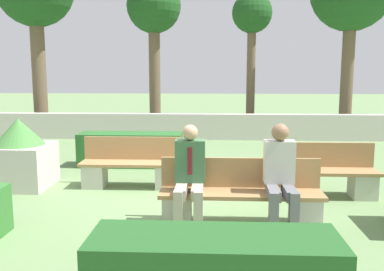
{
  "coord_description": "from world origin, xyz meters",
  "views": [
    {
      "loc": [
        0.65,
        -6.57,
        1.99
      ],
      "look_at": [
        0.31,
        0.5,
        0.9
      ],
      "focal_mm": 40.0,
      "sensor_mm": 36.0,
      "label": 1
    }
  ],
  "objects_px": {
    "planter_corner_right": "(20,155)",
    "bench_right_side": "(322,177)",
    "tree_center_right": "(252,20)",
    "bench_left_side": "(131,169)",
    "person_seated_man": "(190,172)",
    "person_seated_woman": "(280,172)",
    "bench_front": "(241,199)",
    "tree_center_left": "(154,12)"
  },
  "relations": [
    {
      "from": "planter_corner_right",
      "to": "bench_right_side",
      "type": "bearing_deg",
      "value": -4.03
    },
    {
      "from": "bench_right_side",
      "to": "tree_center_right",
      "type": "relative_size",
      "value": 0.39
    },
    {
      "from": "bench_left_side",
      "to": "person_seated_man",
      "type": "height_order",
      "value": "person_seated_man"
    },
    {
      "from": "bench_right_side",
      "to": "person_seated_woman",
      "type": "distance_m",
      "value": 1.72
    },
    {
      "from": "bench_right_side",
      "to": "planter_corner_right",
      "type": "height_order",
      "value": "planter_corner_right"
    },
    {
      "from": "bench_front",
      "to": "bench_left_side",
      "type": "xyz_separation_m",
      "value": [
        -1.76,
        1.71,
        -0.02
      ]
    },
    {
      "from": "bench_front",
      "to": "person_seated_woman",
      "type": "height_order",
      "value": "person_seated_woman"
    },
    {
      "from": "bench_front",
      "to": "bench_right_side",
      "type": "relative_size",
      "value": 1.23
    },
    {
      "from": "bench_front",
      "to": "tree_center_left",
      "type": "bearing_deg",
      "value": 104.96
    },
    {
      "from": "bench_left_side",
      "to": "tree_center_left",
      "type": "height_order",
      "value": "tree_center_left"
    },
    {
      "from": "bench_right_side",
      "to": "bench_front",
      "type": "bearing_deg",
      "value": -145.45
    },
    {
      "from": "bench_right_side",
      "to": "tree_center_left",
      "type": "xyz_separation_m",
      "value": [
        -3.6,
        7.1,
        3.48
      ]
    },
    {
      "from": "bench_left_side",
      "to": "planter_corner_right",
      "type": "bearing_deg",
      "value": -178.24
    },
    {
      "from": "bench_right_side",
      "to": "tree_center_left",
      "type": "relative_size",
      "value": 0.35
    },
    {
      "from": "person_seated_woman",
      "to": "bench_right_side",
      "type": "bearing_deg",
      "value": 58.2
    },
    {
      "from": "bench_right_side",
      "to": "bench_left_side",
      "type": "bearing_deg",
      "value": 163.36
    },
    {
      "from": "bench_front",
      "to": "person_seated_woman",
      "type": "distance_m",
      "value": 0.64
    },
    {
      "from": "person_seated_woman",
      "to": "planter_corner_right",
      "type": "distance_m",
      "value": 4.51
    },
    {
      "from": "bench_front",
      "to": "bench_right_side",
      "type": "height_order",
      "value": "same"
    },
    {
      "from": "person_seated_woman",
      "to": "tree_center_left",
      "type": "distance_m",
      "value": 9.46
    },
    {
      "from": "bench_front",
      "to": "person_seated_man",
      "type": "distance_m",
      "value": 0.77
    },
    {
      "from": "person_seated_man",
      "to": "planter_corner_right",
      "type": "relative_size",
      "value": 1.11
    },
    {
      "from": "bench_right_side",
      "to": "planter_corner_right",
      "type": "bearing_deg",
      "value": 167.19
    },
    {
      "from": "person_seated_woman",
      "to": "tree_center_right",
      "type": "relative_size",
      "value": 0.3
    },
    {
      "from": "bench_left_side",
      "to": "tree_center_left",
      "type": "xyz_separation_m",
      "value": [
        -0.48,
        6.67,
        3.48
      ]
    },
    {
      "from": "bench_front",
      "to": "planter_corner_right",
      "type": "distance_m",
      "value": 4.01
    },
    {
      "from": "tree_center_right",
      "to": "person_seated_man",
      "type": "bearing_deg",
      "value": -99.69
    },
    {
      "from": "tree_center_left",
      "to": "tree_center_right",
      "type": "bearing_deg",
      "value": 6.1
    },
    {
      "from": "person_seated_woman",
      "to": "planter_corner_right",
      "type": "bearing_deg",
      "value": 156.76
    },
    {
      "from": "bench_right_side",
      "to": "tree_center_right",
      "type": "xyz_separation_m",
      "value": [
        -0.5,
        7.43,
        3.24
      ]
    },
    {
      "from": "person_seated_man",
      "to": "tree_center_left",
      "type": "bearing_deg",
      "value": 100.53
    },
    {
      "from": "planter_corner_right",
      "to": "tree_center_left",
      "type": "xyz_separation_m",
      "value": [
        1.42,
        6.75,
        3.24
      ]
    },
    {
      "from": "bench_left_side",
      "to": "bench_right_side",
      "type": "xyz_separation_m",
      "value": [
        3.12,
        -0.43,
        0.0
      ]
    },
    {
      "from": "planter_corner_right",
      "to": "bench_left_side",
      "type": "bearing_deg",
      "value": 2.34
    },
    {
      "from": "person_seated_man",
      "to": "person_seated_woman",
      "type": "height_order",
      "value": "person_seated_woman"
    },
    {
      "from": "bench_right_side",
      "to": "tree_center_right",
      "type": "distance_m",
      "value": 8.12
    },
    {
      "from": "bench_front",
      "to": "person_seated_man",
      "type": "height_order",
      "value": "person_seated_man"
    },
    {
      "from": "tree_center_left",
      "to": "tree_center_right",
      "type": "distance_m",
      "value": 3.12
    },
    {
      "from": "person_seated_man",
      "to": "tree_center_right",
      "type": "bearing_deg",
      "value": 80.31
    },
    {
      "from": "person_seated_woman",
      "to": "tree_center_left",
      "type": "height_order",
      "value": "tree_center_left"
    },
    {
      "from": "tree_center_left",
      "to": "bench_left_side",
      "type": "bearing_deg",
      "value": -85.92
    },
    {
      "from": "bench_left_side",
      "to": "person_seated_man",
      "type": "xyz_separation_m",
      "value": [
        1.11,
        -1.86,
        0.4
      ]
    }
  ]
}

